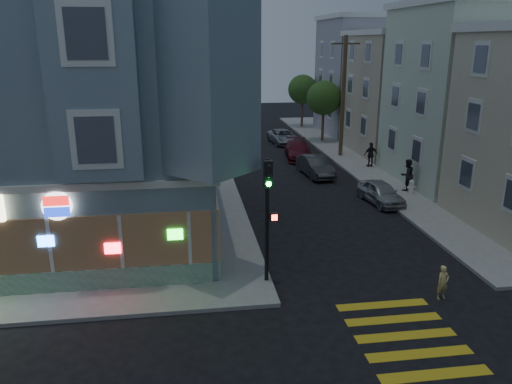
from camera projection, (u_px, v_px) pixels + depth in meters
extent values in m
plane|color=black|center=(194.00, 349.00, 14.78)|extent=(120.00, 120.00, 0.00)
cube|color=gray|center=(477.00, 154.00, 39.68)|extent=(24.00, 42.00, 0.15)
cube|color=slate|center=(51.00, 112.00, 22.73)|extent=(14.00, 14.00, 11.00)
cube|color=silver|center=(56.00, 147.00, 23.21)|extent=(14.30, 14.30, 0.25)
cube|color=#196B33|center=(19.00, 284.00, 17.54)|extent=(13.60, 0.12, 0.80)
cube|color=#382B1E|center=(14.00, 247.00, 17.13)|extent=(13.60, 0.10, 2.00)
cylinder|color=white|center=(57.00, 206.00, 16.86)|extent=(1.00, 0.12, 1.00)
cube|color=beige|center=(500.00, 97.00, 31.03)|extent=(12.00, 8.60, 10.50)
cube|color=#C5B599|center=(430.00, 94.00, 39.77)|extent=(12.00, 8.60, 9.00)
cube|color=#948F9E|center=(387.00, 77.00, 48.07)|extent=(12.00, 8.60, 10.50)
cylinder|color=#4C3826|center=(343.00, 97.00, 37.80)|extent=(0.30, 0.30, 9.00)
cube|color=#4C3826|center=(346.00, 44.00, 36.66)|extent=(2.20, 0.12, 0.12)
cylinder|color=#4C3826|center=(323.00, 123.00, 44.35)|extent=(0.24, 0.24, 3.20)
sphere|color=#204819|center=(324.00, 98.00, 43.71)|extent=(3.00, 3.00, 3.00)
cylinder|color=#4C3826|center=(302.00, 111.00, 51.92)|extent=(0.24, 0.24, 3.20)
sphere|color=#204819|center=(303.00, 89.00, 51.28)|extent=(3.00, 3.00, 3.00)
imported|color=#E5CA75|center=(443.00, 282.00, 17.50)|extent=(0.50, 0.38, 1.25)
imported|color=black|center=(407.00, 175.00, 29.68)|extent=(1.12, 1.00, 1.90)
imported|color=black|center=(371.00, 155.00, 35.34)|extent=(1.06, 0.54, 1.74)
imported|color=#9E9FA5|center=(381.00, 193.00, 27.83)|extent=(1.89, 3.82, 1.25)
imported|color=#35383A|center=(315.00, 166.00, 33.50)|extent=(1.85, 4.25, 1.36)
imported|color=maroon|center=(298.00, 150.00, 38.42)|extent=(2.37, 4.74, 1.32)
imported|color=#92969B|center=(283.00, 137.00, 44.13)|extent=(2.40, 4.54, 1.22)
cylinder|color=black|center=(267.00, 221.00, 18.05)|extent=(0.15, 0.15, 4.67)
cube|color=black|center=(268.00, 174.00, 17.32)|extent=(0.30, 0.27, 0.98)
sphere|color=black|center=(269.00, 167.00, 17.09)|extent=(0.19, 0.19, 0.19)
sphere|color=black|center=(269.00, 175.00, 17.18)|extent=(0.19, 0.19, 0.19)
sphere|color=#19F23F|center=(269.00, 184.00, 17.27)|extent=(0.19, 0.19, 0.19)
cube|color=black|center=(274.00, 217.00, 17.85)|extent=(0.30, 0.19, 0.30)
cube|color=#FF2614|center=(275.00, 218.00, 17.75)|extent=(0.21, 0.02, 0.21)
cylinder|color=white|center=(411.00, 188.00, 29.21)|extent=(0.26, 0.26, 0.64)
sphere|color=white|center=(412.00, 182.00, 29.10)|extent=(0.28, 0.28, 0.28)
cylinder|color=white|center=(411.00, 187.00, 29.20)|extent=(0.48, 0.13, 0.13)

